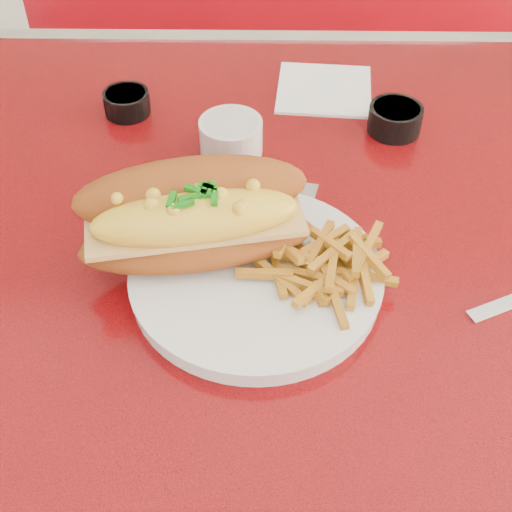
{
  "coord_description": "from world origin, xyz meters",
  "views": [
    {
      "loc": [
        -0.04,
        -0.6,
        1.3
      ],
      "look_at": [
        -0.05,
        -0.11,
        0.81
      ],
      "focal_mm": 50.0,
      "sensor_mm": 36.0,
      "label": 1
    }
  ],
  "objects_px": {
    "fork": "(297,227)",
    "sauce_cup_right": "(395,118)",
    "diner_table": "(296,307)",
    "booth_bench_far": "(282,138)",
    "mac_hoagie": "(194,216)",
    "sauce_cup_left": "(127,102)",
    "dinner_plate": "(256,277)",
    "gravy_ramekin": "(231,136)"
  },
  "relations": [
    {
      "from": "booth_bench_far",
      "to": "gravy_ramekin",
      "type": "xyz_separation_m",
      "value": [
        -0.08,
        -0.7,
        0.51
      ]
    },
    {
      "from": "fork",
      "to": "sauce_cup_right",
      "type": "height_order",
      "value": "sauce_cup_right"
    },
    {
      "from": "booth_bench_far",
      "to": "dinner_plate",
      "type": "xyz_separation_m",
      "value": [
        -0.05,
        -0.92,
        0.49
      ]
    },
    {
      "from": "diner_table",
      "to": "sauce_cup_left",
      "type": "bearing_deg",
      "value": 138.73
    },
    {
      "from": "booth_bench_far",
      "to": "diner_table",
      "type": "bearing_deg",
      "value": -90.0
    },
    {
      "from": "dinner_plate",
      "to": "fork",
      "type": "height_order",
      "value": "same"
    },
    {
      "from": "gravy_ramekin",
      "to": "fork",
      "type": "bearing_deg",
      "value": -63.92
    },
    {
      "from": "diner_table",
      "to": "gravy_ramekin",
      "type": "bearing_deg",
      "value": 126.28
    },
    {
      "from": "gravy_ramekin",
      "to": "sauce_cup_left",
      "type": "height_order",
      "value": "gravy_ramekin"
    },
    {
      "from": "diner_table",
      "to": "dinner_plate",
      "type": "bearing_deg",
      "value": -114.38
    },
    {
      "from": "mac_hoagie",
      "to": "sauce_cup_right",
      "type": "xyz_separation_m",
      "value": [
        0.23,
        0.24,
        -0.04
      ]
    },
    {
      "from": "dinner_plate",
      "to": "mac_hoagie",
      "type": "height_order",
      "value": "mac_hoagie"
    },
    {
      "from": "diner_table",
      "to": "sauce_cup_right",
      "type": "bearing_deg",
      "value": 52.76
    },
    {
      "from": "diner_table",
      "to": "gravy_ramekin",
      "type": "height_order",
      "value": "gravy_ramekin"
    },
    {
      "from": "diner_table",
      "to": "mac_hoagie",
      "type": "height_order",
      "value": "mac_hoagie"
    },
    {
      "from": "fork",
      "to": "sauce_cup_left",
      "type": "relative_size",
      "value": 2.1
    },
    {
      "from": "diner_table",
      "to": "booth_bench_far",
      "type": "distance_m",
      "value": 0.87
    },
    {
      "from": "sauce_cup_left",
      "to": "booth_bench_far",
      "type": "bearing_deg",
      "value": 70.18
    },
    {
      "from": "diner_table",
      "to": "booth_bench_far",
      "type": "relative_size",
      "value": 1.03
    },
    {
      "from": "diner_table",
      "to": "mac_hoagie",
      "type": "bearing_deg",
      "value": -145.45
    },
    {
      "from": "fork",
      "to": "sauce_cup_right",
      "type": "xyz_separation_m",
      "value": [
        0.13,
        0.2,
        0.0
      ]
    },
    {
      "from": "diner_table",
      "to": "sauce_cup_left",
      "type": "height_order",
      "value": "sauce_cup_left"
    },
    {
      "from": "mac_hoagie",
      "to": "sauce_cup_right",
      "type": "relative_size",
      "value": 3.11
    },
    {
      "from": "dinner_plate",
      "to": "sauce_cup_right",
      "type": "relative_size",
      "value": 3.93
    },
    {
      "from": "mac_hoagie",
      "to": "gravy_ramekin",
      "type": "xyz_separation_m",
      "value": [
        0.03,
        0.19,
        -0.04
      ]
    },
    {
      "from": "mac_hoagie",
      "to": "sauce_cup_left",
      "type": "relative_size",
      "value": 3.47
    },
    {
      "from": "sauce_cup_left",
      "to": "diner_table",
      "type": "bearing_deg",
      "value": -41.27
    },
    {
      "from": "dinner_plate",
      "to": "booth_bench_far",
      "type": "bearing_deg",
      "value": 86.93
    },
    {
      "from": "mac_hoagie",
      "to": "sauce_cup_left",
      "type": "distance_m",
      "value": 0.3
    },
    {
      "from": "dinner_plate",
      "to": "sauce_cup_left",
      "type": "distance_m",
      "value": 0.35
    },
    {
      "from": "booth_bench_far",
      "to": "fork",
      "type": "height_order",
      "value": "booth_bench_far"
    },
    {
      "from": "fork",
      "to": "sauce_cup_left",
      "type": "xyz_separation_m",
      "value": [
        -0.22,
        0.24,
        -0.0
      ]
    },
    {
      "from": "sauce_cup_right",
      "to": "mac_hoagie",
      "type": "bearing_deg",
      "value": -134.51
    },
    {
      "from": "sauce_cup_left",
      "to": "sauce_cup_right",
      "type": "bearing_deg",
      "value": -5.75
    },
    {
      "from": "booth_bench_far",
      "to": "gravy_ramekin",
      "type": "height_order",
      "value": "booth_bench_far"
    },
    {
      "from": "diner_table",
      "to": "sauce_cup_right",
      "type": "relative_size",
      "value": 15.21
    },
    {
      "from": "dinner_plate",
      "to": "gravy_ramekin",
      "type": "xyz_separation_m",
      "value": [
        -0.03,
        0.22,
        0.01
      ]
    },
    {
      "from": "diner_table",
      "to": "gravy_ramekin",
      "type": "xyz_separation_m",
      "value": [
        -0.08,
        0.11,
        0.18
      ]
    },
    {
      "from": "fork",
      "to": "gravy_ramekin",
      "type": "bearing_deg",
      "value": 39.34
    },
    {
      "from": "sauce_cup_right",
      "to": "dinner_plate",
      "type": "bearing_deg",
      "value": -122.46
    },
    {
      "from": "fork",
      "to": "sauce_cup_right",
      "type": "distance_m",
      "value": 0.24
    },
    {
      "from": "dinner_plate",
      "to": "mac_hoagie",
      "type": "relative_size",
      "value": 1.26
    }
  ]
}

